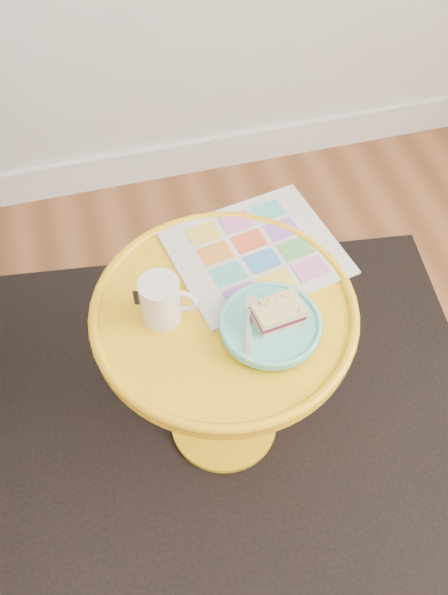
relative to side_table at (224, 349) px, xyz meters
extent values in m
cube|color=black|center=(0.00, 0.00, -0.34)|extent=(1.43, 1.26, 0.01)
cylinder|color=yellow|center=(0.00, 0.00, -0.34)|extent=(0.26, 0.26, 0.02)
cylinder|color=yellow|center=(0.00, 0.00, -0.11)|extent=(0.08, 0.08, 0.43)
cylinder|color=yellow|center=(0.00, 0.00, 0.12)|extent=(0.51, 0.51, 0.03)
cube|color=silver|center=(0.10, 0.12, 0.14)|extent=(0.37, 0.33, 0.01)
cylinder|color=white|center=(-0.12, 0.02, 0.19)|extent=(0.08, 0.08, 0.10)
torus|color=white|center=(-0.08, 0.00, 0.19)|extent=(0.06, 0.03, 0.06)
cylinder|color=#D1B78C|center=(-0.12, 0.02, 0.23)|extent=(0.07, 0.07, 0.01)
cylinder|color=#5EC7BD|center=(0.07, -0.07, 0.14)|extent=(0.07, 0.07, 0.01)
cylinder|color=#5EC7BD|center=(0.07, -0.07, 0.16)|extent=(0.19, 0.19, 0.01)
cube|color=#D3BC8C|center=(0.08, -0.06, 0.17)|extent=(0.09, 0.07, 0.01)
cube|color=maroon|center=(0.08, -0.06, 0.18)|extent=(0.09, 0.07, 0.01)
cube|color=#EADB8C|center=(0.08, -0.06, 0.19)|extent=(0.09, 0.07, 0.02)
cube|color=silver|center=(0.02, -0.08, 0.16)|extent=(0.05, 0.11, 0.00)
cube|color=silver|center=(0.05, -0.02, 0.16)|extent=(0.03, 0.04, 0.00)
camera|label=1|loc=(-0.19, -0.71, 1.15)|focal=40.00mm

